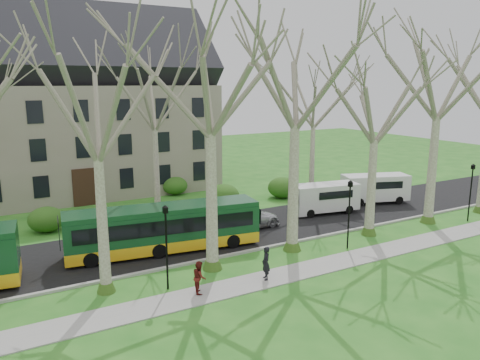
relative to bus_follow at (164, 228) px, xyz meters
name	(u,v)px	position (x,y,z in m)	size (l,w,h in m)	color
ground	(258,261)	(4.21, -4.19, -1.52)	(120.00, 120.00, 0.00)	#256B1E
sidewalk	(282,275)	(4.21, -6.69, -1.49)	(70.00, 2.00, 0.06)	gray
road	(216,234)	(4.21, 1.31, -1.49)	(80.00, 8.00, 0.06)	black
curb	(245,252)	(4.21, -2.69, -1.45)	(80.00, 0.25, 0.14)	#A5A39E
building	(68,107)	(-1.79, 19.81, 6.54)	(26.50, 12.20, 16.00)	gray
tree_row_verge	(256,142)	(4.21, -3.89, 5.48)	(49.00, 7.00, 14.00)	gray
tree_row_far	(166,141)	(2.87, 6.81, 4.48)	(33.00, 7.00, 12.00)	gray
lamp_row	(268,223)	(4.21, -5.19, 1.05)	(36.22, 0.22, 4.30)	black
hedges	(115,202)	(-0.46, 9.81, -0.52)	(30.60, 8.60, 2.00)	#235418
bus_follow	(164,228)	(0.00, 0.00, 0.00)	(11.71, 2.44, 2.93)	#124021
sedan	(248,218)	(6.81, 1.43, -0.75)	(1.99, 4.90, 1.42)	silver
van_a	(325,199)	(14.13, 1.82, -0.29)	(5.36, 1.95, 2.34)	silver
van_b	(375,189)	(20.01, 2.21, -0.24)	(5.60, 2.04, 2.45)	silver
pedestrian_a	(266,263)	(3.11, -6.72, -0.57)	(0.65, 0.43, 1.78)	black
pedestrian_b	(199,277)	(-0.61, -6.45, -0.65)	(0.79, 0.62, 1.63)	#581714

